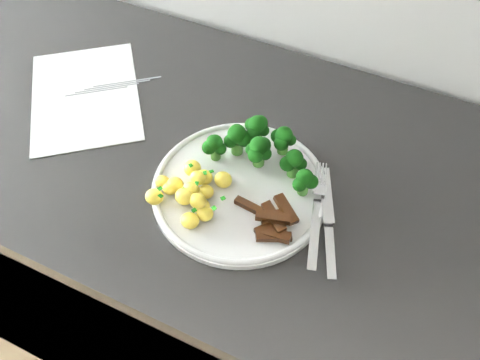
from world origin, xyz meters
TOP-DOWN VIEW (x-y plane):
  - counter at (0.11, 1.66)m, footprint 2.51×0.63m
  - recipe_paper at (-0.15, 1.68)m, footprint 0.33×0.35m
  - plate at (0.22, 1.60)m, footprint 0.29×0.29m
  - broccoli at (0.22, 1.67)m, footprint 0.20×0.11m
  - potatoes at (0.15, 1.55)m, footprint 0.13×0.12m
  - beef_strips at (0.29, 1.56)m, footprint 0.11×0.09m
  - fork at (0.35, 1.59)m, footprint 0.07×0.20m
  - knife at (0.38, 1.58)m, footprint 0.09×0.19m

SIDE VIEW (x-z plane):
  - counter at x=0.11m, z-range 0.00..0.94m
  - recipe_paper at x=-0.15m, z-range 0.94..0.94m
  - plate at x=0.22m, z-range 0.94..0.96m
  - knife at x=0.38m, z-range 0.94..0.96m
  - fork at x=0.35m, z-range 0.95..0.97m
  - beef_strips at x=0.29m, z-range 0.95..0.98m
  - potatoes at x=0.15m, z-range 0.95..0.99m
  - broccoli at x=0.22m, z-range 0.96..1.03m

